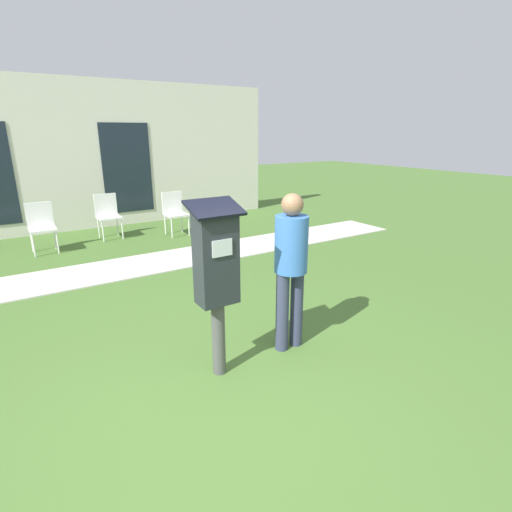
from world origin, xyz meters
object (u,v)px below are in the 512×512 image
Objects in this scene: parking_meter at (216,268)px; outdoor_chair_right at (174,210)px; person_standing at (291,261)px; outdoor_chair_middle at (108,212)px; outdoor_chair_left at (41,223)px.

parking_meter is 5.36m from outdoor_chair_right.
parking_meter reaches higher than person_standing.
parking_meter is at bearing -94.28° from outdoor_chair_right.
person_standing is at bearing -103.09° from outdoor_chair_middle.
outdoor_chair_left is 1.00× the size of outdoor_chair_right.
outdoor_chair_middle is (0.37, 5.56, -0.49)m from parking_meter.
parking_meter is at bearing -111.49° from outdoor_chair_middle.
parking_meter reaches higher than outdoor_chair_left.
outdoor_chair_left is at bearing -179.96° from outdoor_chair_middle.
outdoor_chair_right is at bearing 11.54° from outdoor_chair_left.
outdoor_chair_left and outdoor_chair_middle have the same top height.
person_standing is at bearing 1.57° from parking_meter.
parking_meter is 5.59m from outdoor_chair_middle.
outdoor_chair_right is (0.81, 5.06, -0.40)m from person_standing.
outdoor_chair_right is (2.52, -0.07, 0.00)m from outdoor_chair_left.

